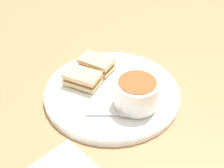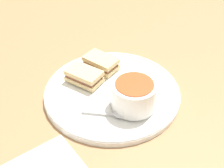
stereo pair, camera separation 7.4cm
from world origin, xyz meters
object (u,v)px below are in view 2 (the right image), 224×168
sandwich_half_far (84,76)px  spoon (117,114)px  soup_bowl (134,95)px  sandwich_half_near (100,63)px

sandwich_half_far → spoon: bearing=105.7°
soup_bowl → spoon: soup_bowl is taller
soup_bowl → sandwich_half_near: size_ratio=1.00×
soup_bowl → sandwich_half_near: soup_bowl is taller
spoon → sandwich_half_near: sandwich_half_near is taller
spoon → sandwich_half_far: size_ratio=1.00×
spoon → sandwich_half_near: size_ratio=1.00×
sandwich_half_near → sandwich_half_far: 0.07m
sandwich_half_near → soup_bowl: bearing=100.6°
spoon → sandwich_half_near: bearing=111.1°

